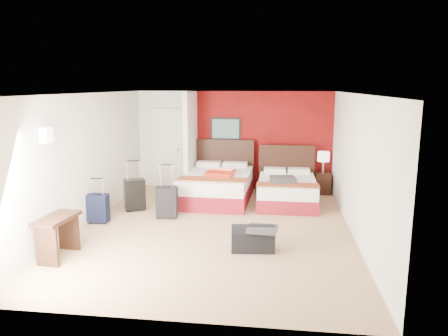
% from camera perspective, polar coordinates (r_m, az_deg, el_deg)
% --- Properties ---
extents(ground, '(6.50, 6.50, 0.00)m').
position_cam_1_polar(ground, '(8.09, -1.17, -8.05)').
color(ground, tan).
rests_on(ground, ground).
extents(room_walls, '(5.02, 6.52, 2.50)m').
position_cam_1_polar(room_walls, '(9.43, -8.40, 2.46)').
color(room_walls, silver).
rests_on(room_walls, ground).
extents(red_accent_panel, '(3.50, 0.04, 2.50)m').
position_cam_1_polar(red_accent_panel, '(10.88, 5.23, 3.64)').
color(red_accent_panel, maroon).
rests_on(red_accent_panel, ground).
extents(partition_wall, '(0.12, 1.20, 2.50)m').
position_cam_1_polar(partition_wall, '(10.48, -4.52, 3.37)').
color(partition_wall, silver).
rests_on(partition_wall, ground).
extents(entry_door, '(0.82, 0.06, 2.05)m').
position_cam_1_polar(entry_door, '(11.25, -7.63, 2.68)').
color(entry_door, silver).
rests_on(entry_door, ground).
extents(bed_left, '(1.56, 2.18, 0.64)m').
position_cam_1_polar(bed_left, '(9.87, -0.93, -2.57)').
color(bed_left, silver).
rests_on(bed_left, ground).
extents(bed_right, '(1.30, 1.85, 0.55)m').
position_cam_1_polar(bed_right, '(9.73, 8.43, -3.16)').
color(bed_right, silver).
rests_on(bed_right, ground).
extents(red_suitcase_open, '(0.71, 0.90, 0.10)m').
position_cam_1_polar(red_suitcase_open, '(9.68, -0.44, -0.59)').
color(red_suitcase_open, red).
rests_on(red_suitcase_open, bed_left).
extents(jacket_bundle, '(0.59, 0.50, 0.13)m').
position_cam_1_polar(jacket_bundle, '(9.36, 7.91, -1.57)').
color(jacket_bundle, '#3B3C41').
rests_on(jacket_bundle, bed_right).
extents(nightstand, '(0.39, 0.39, 0.52)m').
position_cam_1_polar(nightstand, '(10.78, 13.05, -2.02)').
color(nightstand, black).
rests_on(nightstand, ground).
extents(table_lamp, '(0.32, 0.32, 0.53)m').
position_cam_1_polar(table_lamp, '(10.67, 13.18, 0.73)').
color(table_lamp, silver).
rests_on(table_lamp, nightstand).
extents(suitcase_black, '(0.51, 0.44, 0.65)m').
position_cam_1_polar(suitcase_black, '(9.29, -11.91, -3.64)').
color(suitcase_black, black).
rests_on(suitcase_black, ground).
extents(suitcase_charcoal, '(0.43, 0.28, 0.61)m').
position_cam_1_polar(suitcase_charcoal, '(8.67, -7.66, -4.70)').
color(suitcase_charcoal, black).
rests_on(suitcase_charcoal, ground).
extents(suitcase_navy, '(0.40, 0.25, 0.54)m').
position_cam_1_polar(suitcase_navy, '(8.65, -16.53, -5.34)').
color(suitcase_navy, black).
rests_on(suitcase_navy, ground).
extents(duffel_bag, '(0.73, 0.44, 0.35)m').
position_cam_1_polar(duffel_bag, '(7.02, 3.89, -9.59)').
color(duffel_bag, black).
rests_on(duffel_bag, ground).
extents(jacket_draped, '(0.50, 0.44, 0.06)m').
position_cam_1_polar(jacket_draped, '(6.89, 5.15, -8.16)').
color(jacket_draped, '#37373C').
rests_on(jacket_draped, duffel_bag).
extents(desk, '(0.47, 0.83, 0.66)m').
position_cam_1_polar(desk, '(7.14, -21.37, -8.64)').
color(desk, black).
rests_on(desk, ground).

